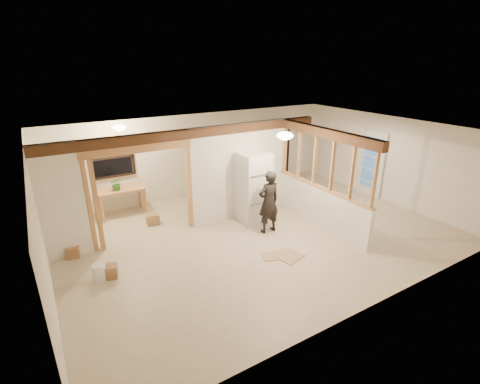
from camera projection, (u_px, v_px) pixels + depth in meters
floor at (258, 233)px, 8.53m from camera, size 9.00×6.50×0.01m
ceiling at (260, 132)px, 7.63m from camera, size 9.00×6.50×0.01m
wall_back at (200, 155)px, 10.68m from camera, size 9.00×0.01×2.50m
wall_front at (374, 245)px, 5.48m from camera, size 9.00×0.01×2.50m
wall_left at (40, 232)px, 5.92m from camera, size 0.01×6.50×2.50m
wall_right at (386, 159)px, 10.24m from camera, size 0.01×6.50×2.50m
partition_left_stub at (62, 203)px, 7.10m from camera, size 0.90×0.12×2.50m
partition_center at (240, 171)px, 9.14m from camera, size 2.80×0.12×2.50m
doorway_frame at (143, 195)px, 7.94m from camera, size 2.46×0.14×2.20m
header_beam_back at (196, 133)px, 8.16m from camera, size 7.00×0.18×0.22m
header_beam_right at (326, 133)px, 8.12m from camera, size 0.18×3.30×0.22m
pony_wall at (320, 207)px, 8.80m from camera, size 0.12×3.20×1.00m
stud_partition at (324, 163)px, 8.38m from camera, size 0.14×3.20×1.32m
window_back at (112, 157)px, 9.26m from camera, size 1.12×0.10×1.10m
french_door at (372, 164)px, 10.61m from camera, size 0.12×0.86×2.00m
ceiling_dome_main at (285, 136)px, 7.38m from camera, size 0.36×0.36×0.16m
ceiling_dome_util at (119, 127)px, 8.28m from camera, size 0.32×0.32×0.14m
hanging_bulb at (150, 143)px, 8.07m from camera, size 0.07×0.07×0.07m
refrigerator at (253, 187)px, 9.00m from camera, size 0.74×0.72×1.81m
woman at (269, 202)px, 8.35m from camera, size 0.58×0.38×1.57m
work_table at (122, 202)px, 9.42m from camera, size 1.23×0.64×0.76m
potted_plant at (117, 184)px, 9.10m from camera, size 0.39×0.36×0.35m
shop_vac at (66, 228)px, 8.12m from camera, size 0.60×0.60×0.59m
bookshelf at (275, 154)px, 11.90m from camera, size 0.96×0.32×1.93m
bucket at (99, 273)px, 6.67m from camera, size 0.29×0.29×0.33m
box_util_a at (153, 219)px, 8.98m from camera, size 0.35×0.31×0.27m
box_util_b at (73, 252)px, 7.48m from camera, size 0.31×0.31×0.25m
box_front at (109, 271)px, 6.78m from camera, size 0.36×0.32×0.25m
floor_panel_near at (288, 256)px, 7.54m from camera, size 0.65×0.65×0.02m
floor_panel_far at (273, 256)px, 7.53m from camera, size 0.54×0.49×0.01m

